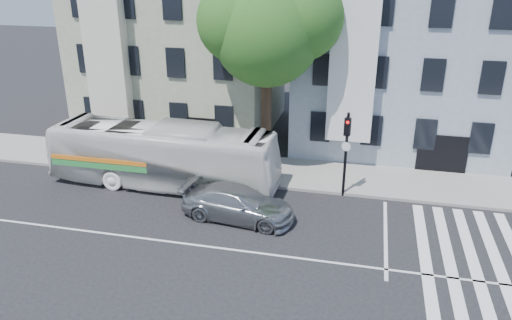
% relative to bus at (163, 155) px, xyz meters
% --- Properties ---
extents(ground, '(120.00, 120.00, 0.00)m').
position_rel_bus_xyz_m(ground, '(4.63, -5.20, -1.65)').
color(ground, black).
rests_on(ground, ground).
extents(sidewalk_far, '(80.00, 4.00, 0.15)m').
position_rel_bus_xyz_m(sidewalk_far, '(4.63, 2.80, -1.57)').
color(sidewalk_far, gray).
rests_on(sidewalk_far, ground).
extents(building_left, '(12.00, 10.00, 11.00)m').
position_rel_bus_xyz_m(building_left, '(-2.37, 9.80, 3.85)').
color(building_left, gray).
rests_on(building_left, ground).
extents(building_right, '(12.00, 10.00, 11.00)m').
position_rel_bus_xyz_m(building_right, '(11.63, 9.80, 3.85)').
color(building_right, '#8894A2').
rests_on(building_right, ground).
extents(street_tree, '(7.30, 5.90, 11.10)m').
position_rel_bus_xyz_m(street_tree, '(4.69, 3.54, 6.18)').
color(street_tree, '#2D2116').
rests_on(street_tree, ground).
extents(bus, '(3.16, 11.92, 3.30)m').
position_rel_bus_xyz_m(bus, '(0.00, 0.00, 0.00)').
color(bus, silver).
rests_on(bus, ground).
extents(sedan, '(2.65, 5.34, 1.49)m').
position_rel_bus_xyz_m(sedan, '(4.62, -2.60, -0.90)').
color(sedan, '#A1A4A8').
rests_on(sedan, ground).
extents(hedge, '(8.50, 0.89, 0.70)m').
position_rel_bus_xyz_m(hedge, '(-2.41, 1.60, -1.15)').
color(hedge, '#2A611F').
rests_on(hedge, sidewalk_far).
extents(traffic_signal, '(0.44, 0.53, 4.27)m').
position_rel_bus_xyz_m(traffic_signal, '(9.08, 0.74, 1.11)').
color(traffic_signal, black).
rests_on(traffic_signal, ground).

